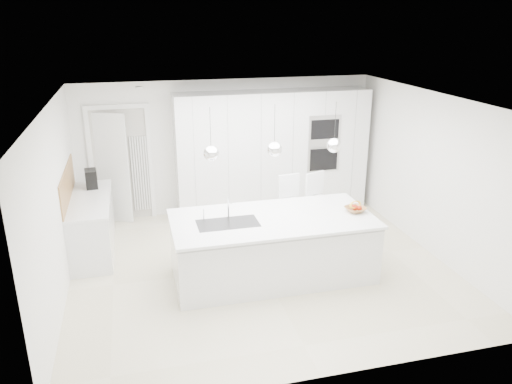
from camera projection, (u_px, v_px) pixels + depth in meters
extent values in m
plane|color=beige|center=(261.00, 267.00, 7.51)|extent=(5.50, 5.50, 0.00)
plane|color=white|center=(227.00, 147.00, 9.37)|extent=(5.50, 0.00, 5.50)
plane|color=white|center=(56.00, 206.00, 6.45)|extent=(0.00, 5.00, 5.00)
plane|color=white|center=(262.00, 101.00, 6.67)|extent=(5.50, 5.50, 0.00)
cube|color=white|center=(272.00, 153.00, 9.32)|extent=(3.60, 0.60, 2.30)
cube|color=white|center=(107.00, 169.00, 8.87)|extent=(0.76, 0.38, 2.00)
cube|color=white|center=(92.00, 226.00, 7.89)|extent=(0.60, 1.80, 0.86)
cube|color=white|center=(89.00, 200.00, 7.74)|extent=(0.62, 1.82, 0.04)
cube|color=#A47844|center=(67.00, 185.00, 7.59)|extent=(0.02, 1.80, 0.50)
cube|color=white|center=(273.00, 249.00, 7.11)|extent=(2.80, 1.20, 0.86)
cube|color=white|center=(272.00, 219.00, 7.01)|extent=(2.84, 1.40, 0.04)
cylinder|color=white|center=(228.00, 208.00, 6.95)|extent=(0.02, 0.02, 0.30)
sphere|color=white|center=(211.00, 153.00, 6.43)|extent=(0.20, 0.20, 0.20)
sphere|color=white|center=(274.00, 149.00, 6.62)|extent=(0.20, 0.20, 0.20)
sphere|color=white|center=(334.00, 145.00, 6.82)|extent=(0.20, 0.20, 0.20)
imported|color=#A47844|center=(355.00, 209.00, 7.20)|extent=(0.35, 0.35, 0.07)
cube|color=black|center=(91.00, 179.00, 8.17)|extent=(0.21, 0.30, 0.30)
sphere|color=#AB260C|center=(359.00, 208.00, 7.16)|extent=(0.07, 0.07, 0.07)
sphere|color=#AB260C|center=(355.00, 208.00, 7.17)|extent=(0.07, 0.07, 0.07)
sphere|color=#AB260C|center=(353.00, 207.00, 7.22)|extent=(0.07, 0.07, 0.07)
sphere|color=#AB260C|center=(355.00, 208.00, 7.17)|extent=(0.09, 0.09, 0.09)
torus|color=yellow|center=(355.00, 205.00, 7.15)|extent=(0.24, 0.17, 0.22)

